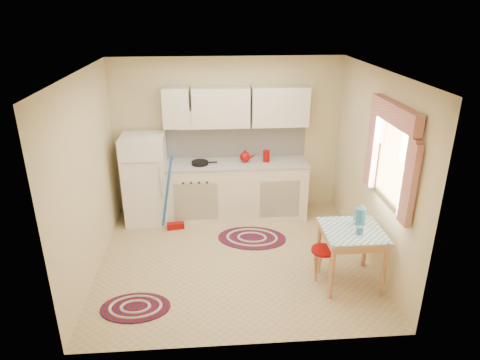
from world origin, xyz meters
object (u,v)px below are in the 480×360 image
base_cabinets (235,190)px  fridge (146,179)px  table (350,256)px  stool (322,264)px

base_cabinets → fridge: bearing=-178.0°
base_cabinets → table: base_cabinets is taller
table → stool: (-0.31, 0.09, -0.15)m
table → stool: 0.36m
stool → base_cabinets: bearing=117.9°
fridge → stool: fridge is taller
fridge → base_cabinets: bearing=2.0°
base_cabinets → table: size_ratio=3.12×
stool → table: bearing=-15.7°
fridge → stool: (2.36, -1.78, -0.49)m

